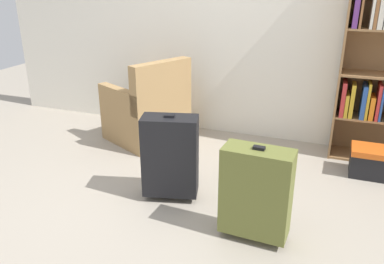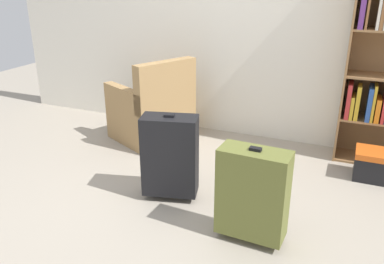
{
  "view_description": "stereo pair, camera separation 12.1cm",
  "coord_description": "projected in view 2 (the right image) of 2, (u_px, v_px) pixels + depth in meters",
  "views": [
    {
      "loc": [
        1.09,
        -2.41,
        1.69
      ],
      "look_at": [
        0.09,
        0.27,
        0.55
      ],
      "focal_mm": 37.11,
      "sensor_mm": 36.0,
      "label": 1
    },
    {
      "loc": [
        1.21,
        -2.37,
        1.69
      ],
      "look_at": [
        0.09,
        0.27,
        0.55
      ],
      "focal_mm": 37.11,
      "sensor_mm": 36.0,
      "label": 2
    }
  ],
  "objects": [
    {
      "name": "suitcase_black",
      "position": [
        170.0,
        156.0,
        3.11
      ],
      "size": [
        0.47,
        0.31,
        0.71
      ],
      "color": "black",
      "rests_on": "ground"
    },
    {
      "name": "storage_box",
      "position": [
        378.0,
        165.0,
        3.47
      ],
      "size": [
        0.39,
        0.28,
        0.26
      ],
      "color": "black",
      "rests_on": "ground"
    },
    {
      "name": "suitcase_olive",
      "position": [
        253.0,
        193.0,
        2.6
      ],
      "size": [
        0.47,
        0.23,
        0.68
      ],
      "color": "brown",
      "rests_on": "ground"
    },
    {
      "name": "back_wall",
      "position": [
        240.0,
        15.0,
        4.13
      ],
      "size": [
        5.64,
        0.1,
        2.6
      ],
      "primitive_type": "cube",
      "color": "silver",
      "rests_on": "ground"
    },
    {
      "name": "mug",
      "position": [
        187.0,
        144.0,
        4.14
      ],
      "size": [
        0.12,
        0.08,
        0.1
      ],
      "color": "#1959A5",
      "rests_on": "ground"
    },
    {
      "name": "ground_plane",
      "position": [
        167.0,
        208.0,
        3.09
      ],
      "size": [
        9.87,
        9.87,
        0.0
      ],
      "primitive_type": "plane",
      "color": "#9E9384"
    },
    {
      "name": "armchair",
      "position": [
        153.0,
        112.0,
        4.27
      ],
      "size": [
        0.94,
        0.94,
        0.9
      ],
      "color": "#9E7A4C",
      "rests_on": "ground"
    }
  ]
}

